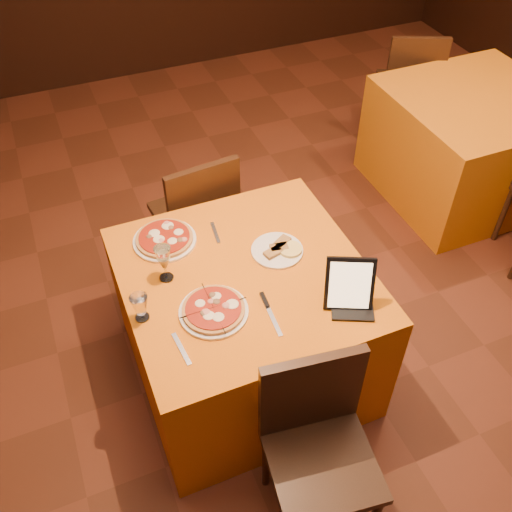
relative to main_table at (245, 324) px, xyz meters
name	(u,v)px	position (x,y,z in m)	size (l,w,h in m)	color
floor	(331,329)	(0.56, 0.06, -0.38)	(6.00, 7.00, 0.01)	#5E2D19
main_table	(245,324)	(0.00, 0.00, 0.00)	(1.10, 1.10, 0.75)	orange
side_table	(467,145)	(2.03, 0.88, 0.00)	(1.10, 1.10, 0.75)	orange
chair_main_near	(322,464)	(0.00, -0.83, 0.08)	(0.46, 0.46, 0.91)	black
chair_main_far	(193,214)	(0.00, 0.83, 0.08)	(0.45, 0.45, 0.91)	black
chair_side_far	(406,84)	(2.03, 1.68, 0.08)	(0.39, 0.39, 0.91)	black
pizza_near	(214,310)	(-0.21, -0.17, 0.39)	(0.30, 0.30, 0.03)	white
pizza_far	(165,239)	(-0.28, 0.34, 0.39)	(0.31, 0.31, 0.03)	white
cutlet_dish	(277,250)	(0.20, 0.07, 0.39)	(0.25, 0.25, 0.03)	white
wine_glass	(164,263)	(-0.34, 0.11, 0.47)	(0.07, 0.07, 0.19)	tan
water_glass	(140,308)	(-0.50, -0.08, 0.44)	(0.07, 0.07, 0.13)	white
tablet	(350,284)	(0.35, -0.33, 0.49)	(0.21, 0.02, 0.24)	black
knife	(271,315)	(0.01, -0.28, 0.38)	(0.24, 0.02, 0.01)	#ADACB3
fork_near	(181,349)	(-0.39, -0.30, 0.38)	(0.18, 0.02, 0.01)	#B9BAC0
fork_far	(215,233)	(-0.03, 0.31, 0.38)	(0.16, 0.02, 0.01)	silver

